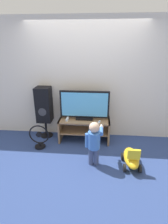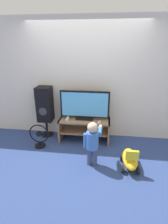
# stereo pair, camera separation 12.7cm
# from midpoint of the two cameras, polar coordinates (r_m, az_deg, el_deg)

# --- Properties ---
(ground_plane) EXTENTS (16.00, 16.00, 0.00)m
(ground_plane) POSITION_cam_midpoint_polar(r_m,az_deg,el_deg) (3.86, -1.15, -10.78)
(ground_plane) COLOR navy
(wall_back) EXTENTS (10.00, 0.06, 2.60)m
(wall_back) POSITION_cam_midpoint_polar(r_m,az_deg,el_deg) (3.89, -0.40, 10.20)
(wall_back) COLOR silver
(wall_back) RESTS_ON ground_plane
(tv_stand) EXTENTS (1.11, 0.47, 0.51)m
(tv_stand) POSITION_cam_midpoint_polar(r_m,az_deg,el_deg) (3.90, -0.81, -4.72)
(tv_stand) COLOR #93704C
(tv_stand) RESTS_ON ground_plane
(television) EXTENTS (1.05, 0.20, 0.63)m
(television) POSITION_cam_midpoint_polar(r_m,az_deg,el_deg) (3.73, -0.82, 2.13)
(television) COLOR black
(television) RESTS_ON tv_stand
(game_console) EXTENTS (0.04, 0.18, 0.05)m
(game_console) POSITION_cam_midpoint_polar(r_m,az_deg,el_deg) (3.79, -6.43, -2.35)
(game_console) COLOR white
(game_console) RESTS_ON tv_stand
(remote_primary) EXTENTS (0.07, 0.13, 0.03)m
(remote_primary) POSITION_cam_midpoint_polar(r_m,az_deg,el_deg) (3.68, 4.00, -3.29)
(remote_primary) COLOR white
(remote_primary) RESTS_ON tv_stand
(child) EXTENTS (0.32, 0.48, 0.84)m
(child) POSITION_cam_midpoint_polar(r_m,az_deg,el_deg) (3.08, 2.14, -9.18)
(child) COLOR #3F4C72
(child) RESTS_ON ground_plane
(speaker_tower) EXTENTS (0.32, 0.32, 1.18)m
(speaker_tower) POSITION_cam_midpoint_polar(r_m,az_deg,el_deg) (4.03, -13.79, 2.06)
(speaker_tower) COLOR black
(speaker_tower) RESTS_ON ground_plane
(floor_fan) EXTENTS (0.42, 0.22, 0.52)m
(floor_fan) POSITION_cam_midpoint_polar(r_m,az_deg,el_deg) (3.81, -15.34, -8.09)
(floor_fan) COLOR black
(floor_fan) RESTS_ON ground_plane
(ride_on_toy) EXTENTS (0.30, 0.60, 0.44)m
(ride_on_toy) POSITION_cam_midpoint_polar(r_m,az_deg,el_deg) (3.30, 14.09, -14.34)
(ride_on_toy) COLOR gold
(ride_on_toy) RESTS_ON ground_plane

